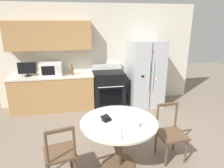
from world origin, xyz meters
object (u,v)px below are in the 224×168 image
object	(u,v)px
microwave	(51,69)
wallet	(106,119)
oven_range	(109,89)
dining_chair_left	(60,154)
counter_bottle	(72,71)
candle_glass	(137,125)
refrigerator	(146,73)
dining_chair_right	(171,134)
countertop_tv	(27,69)

from	to	relation	value
microwave	wallet	size ratio (longest dim) A/B	3.06
oven_range	microwave	xyz separation A→B (m)	(-1.42, 0.05, 0.59)
dining_chair_left	oven_range	bearing A→B (deg)	54.10
counter_bottle	dining_chair_left	distance (m)	2.53
microwave	wallet	xyz separation A→B (m)	(1.00, -2.34, -0.26)
counter_bottle	candle_glass	xyz separation A→B (m)	(0.88, -2.51, -0.20)
refrigerator	dining_chair_left	size ratio (longest dim) A/B	1.90
dining_chair_right	candle_glass	distance (m)	0.80
refrigerator	dining_chair_right	bearing A→B (deg)	-98.85
refrigerator	microwave	xyz separation A→B (m)	(-2.39, 0.12, 0.20)
countertop_tv	wallet	xyz separation A→B (m)	(1.54, -2.32, -0.29)
dining_chair_right	dining_chair_left	size ratio (longest dim) A/B	1.00
microwave	oven_range	bearing A→B (deg)	-2.19
oven_range	wallet	bearing A→B (deg)	-100.47
candle_glass	counter_bottle	bearing A→B (deg)	109.30
wallet	microwave	bearing A→B (deg)	113.10
candle_glass	refrigerator	bearing A→B (deg)	67.87
counter_bottle	dining_chair_right	bearing A→B (deg)	-55.70
refrigerator	counter_bottle	xyz separation A→B (m)	(-1.89, 0.03, 0.14)
dining_chair_left	wallet	distance (m)	0.79
microwave	dining_chair_right	bearing A→B (deg)	-48.95
dining_chair_right	candle_glass	size ratio (longest dim) A/B	10.36
refrigerator	countertop_tv	bearing A→B (deg)	177.96
microwave	countertop_tv	distance (m)	0.55
refrigerator	dining_chair_left	bearing A→B (deg)	-130.51
microwave	candle_glass	bearing A→B (deg)	-61.98
counter_bottle	candle_glass	bearing A→B (deg)	-70.70
oven_range	countertop_tv	size ratio (longest dim) A/B	2.58
dining_chair_right	microwave	bearing A→B (deg)	-53.29
counter_bottle	microwave	bearing A→B (deg)	170.00
countertop_tv	wallet	size ratio (longest dim) A/B	2.47
refrigerator	dining_chair_right	xyz separation A→B (m)	(-0.35, -2.23, -0.42)
countertop_tv	wallet	bearing A→B (deg)	-56.33
dining_chair_left	candle_glass	xyz separation A→B (m)	(1.06, -0.05, 0.37)
countertop_tv	dining_chair_left	xyz separation A→B (m)	(0.87, -2.53, -0.65)
refrigerator	wallet	bearing A→B (deg)	-122.24
oven_range	dining_chair_left	size ratio (longest dim) A/B	1.20
dining_chair_left	wallet	xyz separation A→B (m)	(0.68, 0.21, 0.36)
microwave	dining_chair_right	xyz separation A→B (m)	(2.05, -2.35, -0.62)
refrigerator	candle_glass	xyz separation A→B (m)	(-1.01, -2.48, -0.05)
dining_chair_right	dining_chair_left	bearing A→B (deg)	2.23
wallet	dining_chair_left	bearing A→B (deg)	-162.64
microwave	dining_chair_left	size ratio (longest dim) A/B	0.58
counter_bottle	dining_chair_right	xyz separation A→B (m)	(1.54, -2.26, -0.56)
oven_range	microwave	world-z (taller)	microwave
refrigerator	dining_chair_right	distance (m)	2.29
microwave	counter_bottle	bearing A→B (deg)	-10.00
microwave	countertop_tv	world-z (taller)	countertop_tv
countertop_tv	refrigerator	bearing A→B (deg)	-2.04
candle_glass	dining_chair_left	bearing A→B (deg)	177.05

